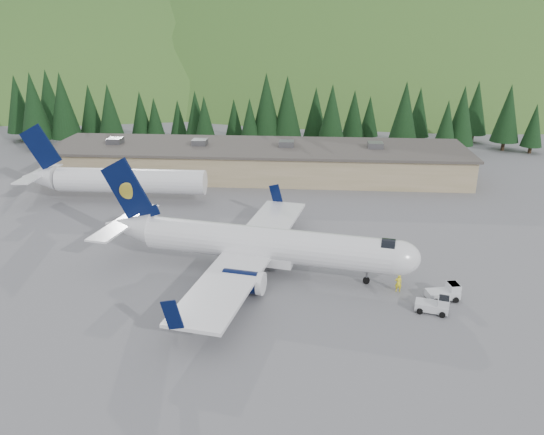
{
  "coord_description": "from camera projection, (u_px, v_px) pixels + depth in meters",
  "views": [
    {
      "loc": [
        4.41,
        -50.94,
        25.19
      ],
      "look_at": [
        0.0,
        6.0,
        4.0
      ],
      "focal_mm": 35.0,
      "sensor_mm": 36.0,
      "label": 1
    }
  ],
  "objects": [
    {
      "name": "hills",
      "position": [
        404.0,
        242.0,
        275.49
      ],
      "size": [
        614.0,
        330.0,
        300.0
      ],
      "color": "#205116",
      "rests_on": "ground"
    },
    {
      "name": "terminal_building",
      "position": [
        257.0,
        160.0,
        91.67
      ],
      "size": [
        71.0,
        17.0,
        6.1
      ],
      "color": "#94855B",
      "rests_on": "ground"
    },
    {
      "name": "tree_line",
      "position": [
        242.0,
        110.0,
        110.67
      ],
      "size": [
        113.89,
        19.82,
        14.46
      ],
      "color": "black",
      "rests_on": "ground"
    },
    {
      "name": "baggage_tug_a",
      "position": [
        445.0,
        292.0,
        50.91
      ],
      "size": [
        3.29,
        2.33,
        1.62
      ],
      "rotation": [
        0.0,
        0.0,
        0.21
      ],
      "color": "silver",
      "rests_on": "ground"
    },
    {
      "name": "airliner",
      "position": [
        258.0,
        245.0,
        55.87
      ],
      "size": [
        34.69,
        32.74,
        11.54
      ],
      "rotation": [
        0.0,
        0.0,
        -0.19
      ],
      "color": "white",
      "rests_on": "ground"
    },
    {
      "name": "second_airliner",
      "position": [
        112.0,
        180.0,
        77.91
      ],
      "size": [
        27.5,
        11.0,
        10.05
      ],
      "color": "white",
      "rests_on": "ground"
    },
    {
      "name": "baggage_tug_b",
      "position": [
        435.0,
        305.0,
        48.62
      ],
      "size": [
        3.25,
        2.38,
        1.59
      ],
      "rotation": [
        0.0,
        0.0,
        -0.25
      ],
      "color": "silver",
      "rests_on": "ground"
    },
    {
      "name": "ground",
      "position": [
        268.0,
        272.0,
        56.7
      ],
      "size": [
        600.0,
        600.0,
        0.0
      ],
      "primitive_type": "plane",
      "color": "slate"
    },
    {
      "name": "ramp_worker",
      "position": [
        398.0,
        283.0,
        52.27
      ],
      "size": [
        0.73,
        0.51,
        1.89
      ],
      "primitive_type": "imported",
      "rotation": [
        0.0,
        0.0,
        3.23
      ],
      "color": "yellow",
      "rests_on": "ground"
    }
  ]
}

